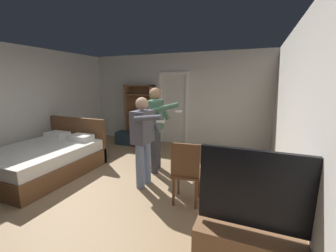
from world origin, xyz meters
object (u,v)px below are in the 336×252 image
at_px(bottle_on_table, 244,164).
at_px(person_striped_shirt, 156,123).
at_px(side_table, 232,183).
at_px(suitcase_small, 128,138).
at_px(wooden_chair, 186,171).
at_px(bookshelf, 141,111).
at_px(person_blue_shirt, 143,136).
at_px(bed, 46,159).
at_px(laptop, 231,165).
at_px(suitcase_dark, 141,139).

bearing_deg(bottle_on_table, person_striped_shirt, 148.10).
height_order(side_table, bottle_on_table, bottle_on_table).
bearing_deg(suitcase_small, wooden_chair, -47.28).
bearing_deg(bookshelf, bottle_on_table, -43.51).
distance_m(wooden_chair, person_blue_shirt, 1.01).
height_order(bed, laptop, bed).
relative_size(bottle_on_table, person_blue_shirt, 0.16).
bearing_deg(suitcase_small, person_striped_shirt, -45.58).
xyz_separation_m(side_table, suitcase_small, (-3.26, 2.48, -0.29)).
relative_size(bed, suitcase_dark, 3.62).
height_order(side_table, suitcase_small, side_table).
bearing_deg(person_blue_shirt, side_table, -12.01).
bearing_deg(side_table, bookshelf, 135.98).
bearing_deg(bed, suitcase_dark, 68.86).
relative_size(bookshelf, person_blue_shirt, 1.10).
bearing_deg(person_blue_shirt, wooden_chair, -19.30).
bearing_deg(wooden_chair, bottle_on_table, -7.08).
height_order(bed, bottle_on_table, bed).
height_order(wooden_chair, person_blue_shirt, person_blue_shirt).
height_order(bed, side_table, bed).
distance_m(bed, suitcase_dark, 2.52).
distance_m(laptop, person_blue_shirt, 1.57).
relative_size(bookshelf, side_table, 2.51).
distance_m(side_table, laptop, 0.28).
height_order(laptop, wooden_chair, wooden_chair).
relative_size(laptop, wooden_chair, 0.36).
bearing_deg(person_striped_shirt, suitcase_small, 138.28).
height_order(bed, person_blue_shirt, person_blue_shirt).
bearing_deg(suitcase_dark, bed, -101.65).
relative_size(bed, side_table, 2.88).
relative_size(laptop, suitcase_dark, 0.64).
bearing_deg(person_blue_shirt, bookshelf, 119.90).
bearing_deg(person_striped_shirt, person_blue_shirt, -83.70).
height_order(bottle_on_table, person_striped_shirt, person_striped_shirt).
xyz_separation_m(bottle_on_table, wooden_chair, (-0.80, 0.10, -0.26)).
xyz_separation_m(wooden_chair, suitcase_small, (-2.60, 2.46, -0.36)).
distance_m(bookshelf, person_striped_shirt, 2.41).
height_order(side_table, laptop, laptop).
relative_size(person_striped_shirt, suitcase_dark, 3.11).
height_order(side_table, person_blue_shirt, person_blue_shirt).
relative_size(suitcase_dark, suitcase_small, 0.88).
height_order(bookshelf, side_table, bookshelf).
relative_size(bed, person_blue_shirt, 1.26).
bearing_deg(person_striped_shirt, bed, -155.07).
relative_size(bookshelf, suitcase_dark, 3.15).
bearing_deg(bookshelf, laptop, -44.68).
distance_m(bottle_on_table, person_striped_shirt, 2.08).
bearing_deg(suitcase_small, bookshelf, 62.02).
bearing_deg(laptop, person_striped_shirt, 146.42).
height_order(bed, bookshelf, bookshelf).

